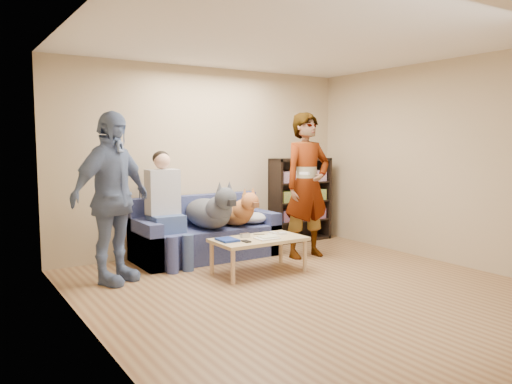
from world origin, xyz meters
TOP-DOWN VIEW (x-y plane):
  - ground at (0.00, 0.00)m, footprint 5.00×5.00m
  - ceiling at (0.00, 0.00)m, footprint 5.00×5.00m
  - wall_back at (0.00, 2.50)m, footprint 4.50×0.00m
  - wall_left at (-2.25, 0.00)m, footprint 0.00×5.00m
  - wall_right at (2.25, 0.00)m, footprint 0.00×5.00m
  - blanket at (0.42, 1.92)m, footprint 0.44×0.37m
  - person_standing_right at (0.93, 1.37)m, footprint 0.71×0.47m
  - person_standing_left at (-1.66, 1.54)m, footprint 1.19×0.95m
  - held_controller at (0.73, 1.17)m, footprint 0.09×0.14m
  - notebook_blue at (-0.48, 1.07)m, footprint 0.20×0.26m
  - papers at (-0.03, 0.92)m, footprint 0.26×0.20m
  - magazine at (0.00, 0.94)m, footprint 0.22×0.17m
  - camera_silver at (-0.20, 1.14)m, footprint 0.11×0.06m
  - controller_a at (0.20, 1.12)m, footprint 0.04×0.13m
  - controller_b at (0.28, 1.04)m, footprint 0.09×0.06m
  - headphone_cup_a at (0.12, 1.00)m, footprint 0.07×0.07m
  - headphone_cup_b at (0.12, 1.08)m, footprint 0.07×0.07m
  - pen_orange at (-0.10, 0.86)m, footprint 0.13×0.06m
  - pen_black at (0.04, 1.20)m, footprint 0.13×0.08m
  - wallet at (-0.33, 0.90)m, footprint 0.07×0.12m
  - sofa at (-0.25, 2.10)m, footprint 1.90×0.85m
  - person_seated at (-0.85, 1.97)m, footprint 0.40×0.73m
  - dog_gray at (-0.28, 1.85)m, footprint 0.45×1.27m
  - dog_tan at (0.12, 1.90)m, footprint 0.38×1.15m
  - coffee_table at (-0.08, 1.02)m, footprint 1.10×0.60m
  - bookshelf at (1.55, 2.33)m, footprint 1.00×0.34m

SIDE VIEW (x-z plane):
  - ground at x=0.00m, z-range 0.00..0.00m
  - sofa at x=-0.25m, z-range -0.13..0.69m
  - coffee_table at x=-0.08m, z-range 0.16..0.58m
  - pen_orange at x=-0.10m, z-range 0.42..0.43m
  - pen_black at x=0.04m, z-range 0.42..0.43m
  - papers at x=-0.03m, z-range 0.42..0.43m
  - wallet at x=-0.33m, z-range 0.42..0.43m
  - headphone_cup_a at x=0.12m, z-range 0.42..0.44m
  - headphone_cup_b at x=0.12m, z-range 0.42..0.44m
  - notebook_blue at x=-0.48m, z-range 0.42..0.45m
  - controller_a at x=0.20m, z-range 0.42..0.45m
  - controller_b at x=0.28m, z-range 0.42..0.45m
  - magazine at x=0.00m, z-range 0.43..0.45m
  - camera_silver at x=-0.20m, z-range 0.42..0.47m
  - blanket at x=0.42m, z-range 0.43..0.58m
  - dog_tan at x=0.12m, z-range 0.35..0.89m
  - dog_gray at x=-0.28m, z-range 0.33..0.98m
  - bookshelf at x=1.55m, z-range 0.03..1.33m
  - person_seated at x=-0.85m, z-range 0.04..1.51m
  - person_standing_left at x=-1.66m, z-range 0.00..1.89m
  - person_standing_right at x=0.93m, z-range 0.00..1.95m
  - held_controller at x=0.73m, z-range 1.14..1.17m
  - wall_back at x=0.00m, z-range -0.95..3.55m
  - wall_left at x=-2.25m, z-range -1.20..3.80m
  - wall_right at x=2.25m, z-range -1.20..3.80m
  - ceiling at x=0.00m, z-range 2.60..2.60m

